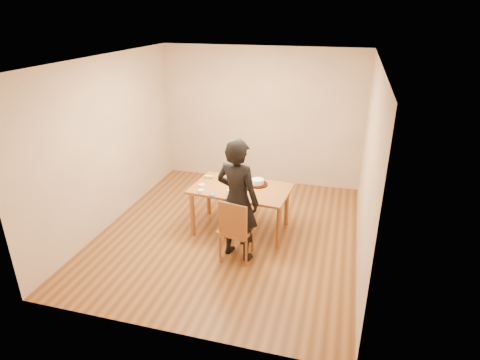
% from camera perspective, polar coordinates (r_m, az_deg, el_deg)
% --- Properties ---
extents(room_shell, '(4.00, 4.50, 2.70)m').
position_cam_1_polar(room_shell, '(6.27, -0.81, 4.78)').
color(room_shell, brown).
rests_on(room_shell, ground).
extents(dining_table, '(1.59, 1.03, 0.04)m').
position_cam_1_polar(dining_table, '(6.29, 0.12, -1.25)').
color(dining_table, brown).
rests_on(dining_table, floor).
extents(dining_chair, '(0.52, 0.52, 0.04)m').
position_cam_1_polar(dining_chair, '(5.72, -0.48, -7.09)').
color(dining_chair, brown).
rests_on(dining_chair, floor).
extents(cake_plate, '(0.32, 0.32, 0.02)m').
position_cam_1_polar(cake_plate, '(6.38, 2.53, -0.60)').
color(cake_plate, '#B42C0C').
rests_on(cake_plate, dining_table).
extents(cake, '(0.20, 0.20, 0.06)m').
position_cam_1_polar(cake, '(6.36, 2.54, -0.24)').
color(cake, white).
rests_on(cake, cake_plate).
extents(frosting_dome, '(0.19, 0.19, 0.03)m').
position_cam_1_polar(frosting_dome, '(6.34, 2.55, 0.13)').
color(frosting_dome, white).
rests_on(frosting_dome, cake).
extents(frosting_tub, '(0.10, 0.10, 0.09)m').
position_cam_1_polar(frosting_tub, '(6.01, -1.38, -1.79)').
color(frosting_tub, white).
rests_on(frosting_tub, dining_table).
extents(frosting_lid, '(0.10, 0.10, 0.01)m').
position_cam_1_polar(frosting_lid, '(6.05, -3.98, -2.11)').
color(frosting_lid, '#1B50B4').
rests_on(frosting_lid, dining_table).
extents(frosting_dollop, '(0.04, 0.04, 0.02)m').
position_cam_1_polar(frosting_dollop, '(6.04, -3.98, -2.00)').
color(frosting_dollop, white).
rests_on(frosting_dollop, frosting_lid).
extents(ramekin_green, '(0.09, 0.09, 0.04)m').
position_cam_1_polar(ramekin_green, '(6.14, -5.56, -1.59)').
color(ramekin_green, white).
rests_on(ramekin_green, dining_table).
extents(ramekin_yellow, '(0.08, 0.08, 0.04)m').
position_cam_1_polar(ramekin_yellow, '(6.34, -5.56, -0.77)').
color(ramekin_yellow, white).
rests_on(ramekin_yellow, dining_table).
extents(ramekin_multi, '(0.08, 0.08, 0.04)m').
position_cam_1_polar(ramekin_multi, '(6.35, -5.38, -0.73)').
color(ramekin_multi, white).
rests_on(ramekin_multi, dining_table).
extents(candy_box_pink, '(0.13, 0.09, 0.02)m').
position_cam_1_polar(candy_box_pink, '(6.65, -4.46, 0.36)').
color(candy_box_pink, '#EA377E').
rests_on(candy_box_pink, dining_table).
extents(candy_box_green, '(0.14, 0.07, 0.02)m').
position_cam_1_polar(candy_box_green, '(6.65, -4.50, 0.54)').
color(candy_box_green, green).
rests_on(candy_box_green, candy_box_pink).
extents(spatula, '(0.12, 0.12, 0.01)m').
position_cam_1_polar(spatula, '(5.86, -2.15, -2.92)').
color(spatula, black).
rests_on(spatula, dining_table).
extents(person, '(0.75, 0.59, 1.79)m').
position_cam_1_polar(person, '(5.54, -0.37, -2.90)').
color(person, black).
rests_on(person, floor).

